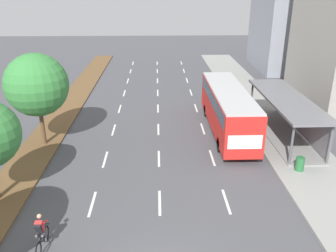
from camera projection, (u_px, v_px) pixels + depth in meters
The scene contains 10 objects.
median_strip at pixel (65, 111), 31.42m from camera, with size 2.60×52.00×0.12m, color brown.
sidewalk_right at pixel (260, 109), 31.94m from camera, with size 4.50×52.00×0.15m, color gray.
lane_divider_left at pixel (117, 118), 29.89m from camera, with size 0.14×47.36×0.01m.
lane_divider_center at pixel (158, 118), 30.00m from camera, with size 0.14×47.36×0.01m.
lane_divider_right at pixel (199, 118), 30.10m from camera, with size 0.14×47.36×0.01m.
bus_shelter at pixel (288, 113), 25.76m from camera, with size 2.90×10.51×2.86m.
bus at pixel (228, 106), 26.51m from camera, with size 2.54×11.29×3.37m.
cyclist at pixel (41, 234), 14.89m from camera, with size 0.46×1.82×1.71m.
median_tree_third at pixel (37, 85), 23.38m from camera, with size 4.21×4.21×6.36m.
trash_bin at pixel (300, 164), 21.14m from camera, with size 0.52×0.52×0.85m, color #286B38.
Camera 1 is at (-0.07, -9.91, 10.59)m, focal length 37.71 mm.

